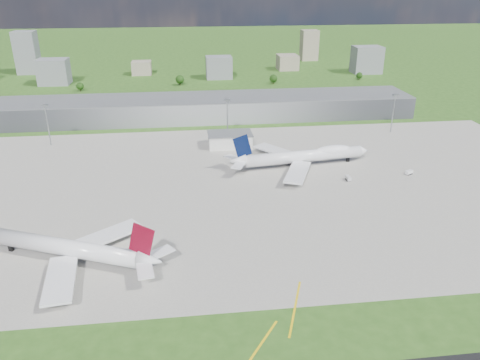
{
  "coord_description": "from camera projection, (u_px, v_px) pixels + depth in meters",
  "views": [
    {
      "loc": [
        -16.6,
        -171.24,
        96.12
      ],
      "look_at": [
        7.39,
        26.94,
        9.0
      ],
      "focal_mm": 35.0,
      "sensor_mm": 36.0,
      "label": 1
    }
  ],
  "objects": [
    {
      "name": "tree_w",
      "position": [
        80.0,
        86.0,
        423.14
      ],
      "size": [
        6.75,
        6.75,
        8.25
      ],
      "color": "#382314",
      "rests_on": "ground"
    },
    {
      "name": "apron",
      "position": [
        242.0,
        186.0,
        233.56
      ],
      "size": [
        360.0,
        190.0,
        0.08
      ],
      "primitive_type": "cube",
      "color": "gray",
      "rests_on": "ground"
    },
    {
      "name": "bldg_tall_e",
      "position": [
        309.0,
        45.0,
        577.35
      ],
      "size": [
        20.0,
        18.0,
        36.0
      ],
      "primitive_type": "cube",
      "color": "gray",
      "rests_on": "ground"
    },
    {
      "name": "bldg_e",
      "position": [
        367.0,
        60.0,
        501.47
      ],
      "size": [
        30.0,
        22.0,
        28.0
      ],
      "primitive_type": "cube",
      "color": "slate",
      "rests_on": "ground"
    },
    {
      "name": "ground",
      "position": [
        209.0,
        124.0,
        332.56
      ],
      "size": [
        1400.0,
        1400.0,
        0.0
      ],
      "primitive_type": "plane",
      "color": "#2D5319",
      "rests_on": "ground"
    },
    {
      "name": "terminal",
      "position": [
        207.0,
        108.0,
        343.21
      ],
      "size": [
        300.0,
        42.0,
        15.0
      ],
      "primitive_type": "cube",
      "color": "gray",
      "rests_on": "ground"
    },
    {
      "name": "bldg_c",
      "position": [
        219.0,
        67.0,
        475.95
      ],
      "size": [
        26.0,
        20.0,
        22.0
      ],
      "primitive_type": "cube",
      "color": "slate",
      "rests_on": "ground"
    },
    {
      "name": "van_white_far",
      "position": [
        409.0,
        173.0,
        246.41
      ],
      "size": [
        4.75,
        3.78,
        2.26
      ],
      "rotation": [
        0.0,
        0.0,
        0.48
      ],
      "color": "silver",
      "rests_on": "ground"
    },
    {
      "name": "ops_building",
      "position": [
        230.0,
        140.0,
        286.57
      ],
      "size": [
        26.0,
        16.0,
        8.0
      ],
      "primitive_type": "cube",
      "color": "silver",
      "rests_on": "ground"
    },
    {
      "name": "airliner_red_twin",
      "position": [
        71.0,
        249.0,
        169.21
      ],
      "size": [
        70.98,
        53.58,
        20.51
      ],
      "rotation": [
        0.0,
        0.0,
        2.74
      ],
      "color": "white",
      "rests_on": "ground"
    },
    {
      "name": "tree_e",
      "position": [
        273.0,
        78.0,
        451.81
      ],
      "size": [
        7.65,
        7.65,
        9.35
      ],
      "color": "#382314",
      "rests_on": "ground"
    },
    {
      "name": "bldg_ce",
      "position": [
        287.0,
        62.0,
        522.35
      ],
      "size": [
        22.0,
        24.0,
        16.0
      ],
      "primitive_type": "cube",
      "color": "gray",
      "rests_on": "ground"
    },
    {
      "name": "mast_center",
      "position": [
        227.0,
        112.0,
        294.74
      ],
      "size": [
        3.5,
        2.0,
        25.9
      ],
      "color": "gray",
      "rests_on": "ground"
    },
    {
      "name": "tree_c",
      "position": [
        180.0,
        79.0,
        446.31
      ],
      "size": [
        8.1,
        8.1,
        9.9
      ],
      "color": "#382314",
      "rests_on": "ground"
    },
    {
      "name": "van_white_near",
      "position": [
        348.0,
        178.0,
        239.32
      ],
      "size": [
        2.17,
        4.49,
        2.3
      ],
      "rotation": [
        0.0,
        0.0,
        1.6
      ],
      "color": "silver",
      "rests_on": "ground"
    },
    {
      "name": "mast_east",
      "position": [
        394.0,
        106.0,
        306.85
      ],
      "size": [
        3.5,
        2.0,
        25.9
      ],
      "color": "gray",
      "rests_on": "ground"
    },
    {
      "name": "bldg_w",
      "position": [
        54.0,
        72.0,
        448.83
      ],
      "size": [
        28.0,
        22.0,
        24.0
      ],
      "primitive_type": "cube",
      "color": "slate",
      "rests_on": "ground"
    },
    {
      "name": "bldg_cw",
      "position": [
        142.0,
        68.0,
        496.04
      ],
      "size": [
        20.0,
        18.0,
        14.0
      ],
      "primitive_type": "cube",
      "color": "gray",
      "rests_on": "ground"
    },
    {
      "name": "mast_west",
      "position": [
        46.0,
        118.0,
        282.62
      ],
      "size": [
        3.5,
        2.0,
        25.9
      ],
      "color": "gray",
      "rests_on": "ground"
    },
    {
      "name": "airliner_blue_quad",
      "position": [
        304.0,
        156.0,
        255.53
      ],
      "size": [
        80.37,
        62.58,
        21.0
      ],
      "rotation": [
        0.0,
        0.0,
        0.13
      ],
      "color": "white",
      "rests_on": "ground"
    },
    {
      "name": "bldg_tall_w",
      "position": [
        27.0,
        53.0,
        495.02
      ],
      "size": [
        22.0,
        20.0,
        44.0
      ],
      "primitive_type": "cube",
      "color": "slate",
      "rests_on": "ground"
    },
    {
      "name": "tree_far_e",
      "position": [
        359.0,
        75.0,
        471.21
      ],
      "size": [
        6.3,
        6.3,
        7.7
      ],
      "color": "#382314",
      "rests_on": "ground"
    },
    {
      "name": "tug_yellow",
      "position": [
        143.0,
        243.0,
        182.1
      ],
      "size": [
        3.55,
        3.36,
        1.6
      ],
      "rotation": [
        0.0,
        0.0,
        0.69
      ],
      "color": "#C1B80B",
      "rests_on": "ground"
    }
  ]
}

